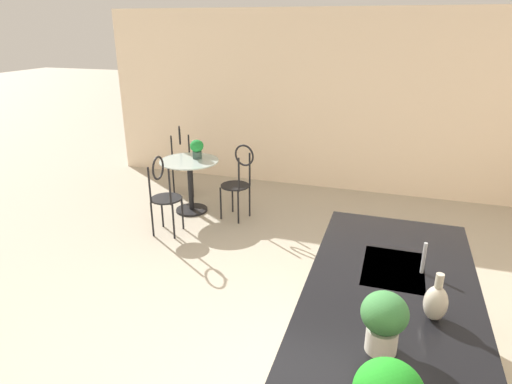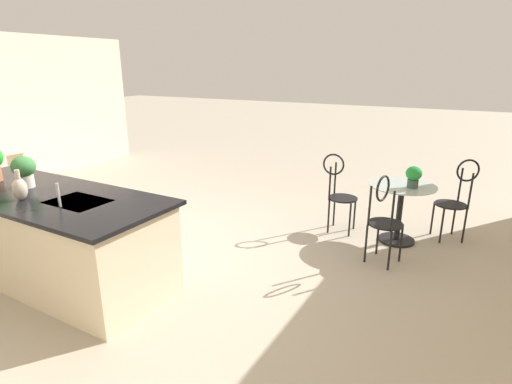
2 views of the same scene
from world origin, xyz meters
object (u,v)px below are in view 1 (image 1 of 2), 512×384
chair_by_island (239,178)px  chair_near_window (164,192)px  potted_plant_counter_near (384,319)px  potted_plant_on_table (197,148)px  bistro_table (190,181)px  chair_toward_desk (181,158)px  vase_on_counter (436,302)px

chair_by_island → chair_near_window: bearing=-43.3°
potted_plant_counter_near → potted_plant_on_table: bearing=-142.4°
bistro_table → chair_toward_desk: (-0.59, -0.43, 0.13)m
chair_by_island → potted_plant_on_table: (-0.16, -0.66, 0.32)m
bistro_table → chair_toward_desk: chair_toward_desk is taller
potted_plant_counter_near → vase_on_counter: size_ratio=1.14×
bistro_table → vase_on_counter: vase_on_counter is taller
chair_toward_desk → potted_plant_on_table: size_ratio=4.01×
bistro_table → potted_plant_on_table: 0.46m
chair_by_island → chair_toward_desk: same height
chair_by_island → vase_on_counter: vase_on_counter is taller
bistro_table → chair_near_window: (0.78, 0.03, 0.13)m
chair_near_window → potted_plant_counter_near: bearing=46.8°
bistro_table → vase_on_counter: (2.90, 2.93, 0.58)m
bistro_table → chair_toward_desk: size_ratio=0.77×
potted_plant_on_table → chair_toward_desk: bearing=-133.2°
chair_near_window → potted_plant_counter_near: potted_plant_counter_near is taller
vase_on_counter → bistro_table: bearing=-134.7°
potted_plant_counter_near → vase_on_counter: 0.45m
vase_on_counter → potted_plant_on_table: bearing=-136.6°
bistro_table → vase_on_counter: 4.17m
chair_near_window → potted_plant_counter_near: size_ratio=3.18×
chair_by_island → chair_toward_desk: size_ratio=1.00×
chair_by_island → vase_on_counter: 3.65m
potted_plant_counter_near → vase_on_counter: bearing=142.7°
chair_toward_desk → potted_plant_on_table: 0.75m
chair_by_island → potted_plant_counter_near: (3.22, 1.94, 0.53)m
potted_plant_on_table → vase_on_counter: (3.03, 2.87, 0.14)m
chair_near_window → potted_plant_on_table: size_ratio=4.01×
chair_toward_desk → potted_plant_counter_near: 4.96m
bistro_table → chair_by_island: chair_by_island is taller
chair_by_island → bistro_table: bearing=-93.1°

